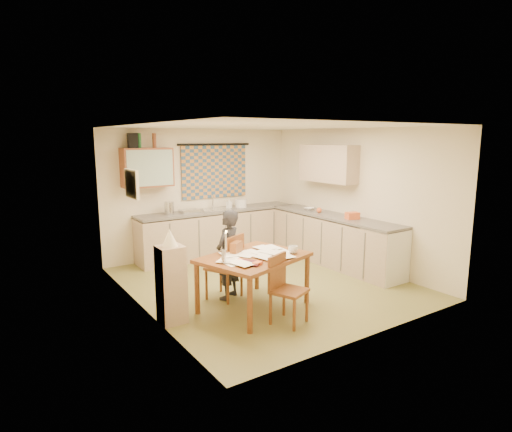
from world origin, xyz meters
TOP-DOWN VIEW (x-y plane):
  - floor at (0.00, 0.00)m, footprint 4.00×4.50m
  - ceiling at (0.00, 0.00)m, footprint 4.00×4.50m
  - wall_back at (0.00, 2.26)m, footprint 4.00×0.02m
  - wall_front at (0.00, -2.26)m, footprint 4.00×0.02m
  - wall_left at (-2.01, 0.00)m, footprint 0.02×4.50m
  - wall_right at (2.01, 0.00)m, footprint 0.02×4.50m
  - window_blind at (0.30, 2.22)m, footprint 1.45×0.03m
  - curtain_rod at (0.30, 2.20)m, footprint 1.60×0.04m
  - wall_cabinet at (-1.15, 2.08)m, footprint 0.90×0.34m
  - wall_cabinet_glass at (-1.15, 1.91)m, footprint 0.84×0.02m
  - upper_cabinet_right at (1.83, 0.55)m, footprint 0.34×1.30m
  - framed_print at (-1.97, 0.40)m, footprint 0.04×0.50m
  - print_canvas at (-1.95, 0.40)m, footprint 0.01×0.42m
  - counter_back at (0.22, 1.95)m, footprint 3.30×0.62m
  - counter_right at (1.70, 0.20)m, footprint 0.62×2.95m
  - stove at (1.70, -0.99)m, footprint 0.58×0.58m
  - sink at (0.20, 1.95)m, footprint 0.68×0.62m
  - tap at (0.20, 2.13)m, footprint 0.04×0.04m
  - dish_rack at (-0.40, 1.95)m, footprint 0.37×0.33m
  - kettle at (-0.81, 1.95)m, footprint 0.19×0.19m
  - mixing_bowl at (0.75, 1.95)m, footprint 0.31×0.31m
  - soap_bottle at (0.50, 2.00)m, footprint 0.15×0.15m
  - bowl at (1.70, 0.91)m, footprint 0.31×0.31m
  - orange_bag at (1.70, -0.25)m, footprint 0.26×0.22m
  - fruit_orange at (1.65, 0.56)m, footprint 0.10×0.10m
  - speaker at (-1.39, 2.08)m, footprint 0.19×0.22m
  - bottle_green at (-1.27, 2.08)m, footprint 0.07×0.07m
  - bottle_brown at (-0.99, 2.08)m, footprint 0.09×0.09m
  - dining_table at (-0.72, -0.78)m, footprint 1.61×1.39m
  - chair_far at (-0.86, -0.22)m, footprint 0.58×0.58m
  - chair_near at (-0.62, -1.41)m, footprint 0.52×0.52m
  - person at (-0.82, -0.24)m, footprint 0.76×0.74m
  - shelf_stand at (-1.84, -0.58)m, footprint 0.32×0.30m
  - lampshade at (-1.84, -0.58)m, footprint 0.20×0.20m
  - letter_rack at (-0.85, -0.52)m, footprint 0.24×0.20m
  - mug at (-0.20, -0.97)m, footprint 0.19×0.19m
  - magazine at (-1.06, -1.13)m, footprint 0.48×0.48m
  - book at (-1.09, -0.97)m, footprint 0.30×0.32m
  - orange_box at (-0.92, -1.15)m, footprint 0.14×0.12m
  - eyeglasses at (-0.50, -1.01)m, footprint 0.13×0.06m
  - candle_holder at (-1.23, -0.85)m, footprint 0.08×0.08m
  - candle at (-1.22, -0.89)m, footprint 0.03×0.03m
  - candle_flame at (-1.20, -0.87)m, footprint 0.02×0.02m
  - papers at (-0.72, -0.81)m, footprint 1.18×0.82m

SIDE VIEW (x-z plane):
  - floor at x=0.00m, z-range -0.02..0.00m
  - chair_near at x=-0.62m, z-range -0.17..0.71m
  - chair_far at x=-0.86m, z-range -0.18..0.78m
  - dining_table at x=-0.72m, z-range 0.00..0.75m
  - stove at x=1.70m, z-range 0.00..0.90m
  - counter_right at x=1.70m, z-range -0.01..0.91m
  - counter_back at x=0.22m, z-range -0.01..0.91m
  - shelf_stand at x=-1.84m, z-range 0.00..1.00m
  - person at x=-0.82m, z-range 0.00..1.32m
  - eyeglasses at x=-0.50m, z-range 0.75..0.77m
  - book at x=-1.09m, z-range 0.75..0.77m
  - magazine at x=-1.06m, z-range 0.75..0.78m
  - papers at x=-0.72m, z-range 0.75..0.78m
  - orange_box at x=-0.92m, z-range 0.75..0.79m
  - mug at x=-0.20m, z-range 0.75..0.86m
  - letter_rack at x=-0.85m, z-range 0.75..0.91m
  - candle_holder at x=-1.23m, z-range 0.75..0.93m
  - sink at x=0.20m, z-range 0.83..0.93m
  - bowl at x=1.70m, z-range 0.92..0.97m
  - dish_rack at x=-0.40m, z-range 0.92..0.98m
  - fruit_orange at x=1.65m, z-range 0.92..1.02m
  - orange_bag at x=1.70m, z-range 0.92..1.04m
  - mixing_bowl at x=0.75m, z-range 0.92..1.08m
  - soap_bottle at x=0.50m, z-range 0.92..1.11m
  - kettle at x=-0.81m, z-range 0.92..1.16m
  - candle at x=-1.22m, z-range 0.93..1.15m
  - tap at x=0.20m, z-range 0.92..1.20m
  - lampshade at x=-1.84m, z-range 1.00..1.22m
  - candle_flame at x=-1.20m, z-range 1.15..1.17m
  - wall_back at x=0.00m, z-range 0.00..2.50m
  - wall_front at x=0.00m, z-range 0.00..2.50m
  - wall_left at x=-2.01m, z-range 0.00..2.50m
  - wall_right at x=2.01m, z-range 0.00..2.50m
  - window_blind at x=0.30m, z-range 1.12..2.17m
  - framed_print at x=-1.97m, z-range 1.50..1.90m
  - print_canvas at x=-1.95m, z-range 1.54..1.86m
  - wall_cabinet at x=-1.15m, z-range 1.45..2.15m
  - wall_cabinet_glass at x=-1.15m, z-range 1.48..2.12m
  - upper_cabinet_right at x=1.83m, z-range 1.50..2.20m
  - curtain_rod at x=0.30m, z-range 2.18..2.22m
  - speaker at x=-1.39m, z-range 2.15..2.41m
  - bottle_green at x=-1.27m, z-range 2.15..2.41m
  - bottle_brown at x=-0.99m, z-range 2.15..2.41m
  - ceiling at x=0.00m, z-range 2.50..2.52m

